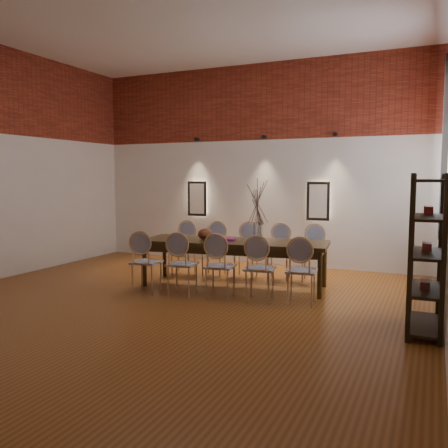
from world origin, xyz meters
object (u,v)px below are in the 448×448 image
at_px(chair_near_c, 220,266).
at_px(chair_near_e, 301,271).
at_px(dining_table, 234,264).
at_px(chair_near_d, 260,268).
at_px(chair_far_e, 314,254).
at_px(chair_far_c, 246,251).
at_px(chair_near_a, 147,262).
at_px(chair_far_a, 183,248).
at_px(book, 227,239).
at_px(shelving_rack, 426,254).
at_px(chair_far_b, 214,249).
at_px(vase, 257,232).
at_px(bowl, 205,234).
at_px(chair_far_d, 279,252).
at_px(chair_near_b, 182,264).

bearing_deg(chair_near_c, chair_near_e, -0.00).
xyz_separation_m(dining_table, chair_near_d, (0.68, -0.67, 0.09)).
relative_size(chair_near_d, chair_far_e, 1.00).
distance_m(chair_near_d, chair_far_c, 1.62).
height_order(chair_near_a, chair_far_a, same).
xyz_separation_m(book, shelving_rack, (2.96, -1.14, 0.14)).
relative_size(chair_far_b, chair_far_e, 1.00).
height_order(chair_far_e, vase, vase).
xyz_separation_m(chair_near_d, shelving_rack, (2.17, -0.49, 0.43)).
height_order(chair_near_a, chair_near_c, same).
distance_m(vase, bowl, 0.86).
distance_m(chair_far_d, bowl, 1.38).
bearing_deg(chair_near_e, chair_near_d, 180.00).
height_order(dining_table, chair_far_a, chair_far_a).
relative_size(chair_near_b, chair_far_b, 1.00).
relative_size(chair_far_a, chair_far_c, 1.00).
bearing_deg(vase, chair_near_b, -134.93).
relative_size(chair_near_e, bowl, 3.92).
relative_size(chair_far_a, chair_far_b, 1.00).
bearing_deg(chair_far_a, chair_far_d, -180.00).
relative_size(chair_far_b, shelving_rack, 0.52).
distance_m(chair_far_b, chair_far_c, 0.59).
height_order(dining_table, chair_far_d, chair_far_d).
bearing_deg(chair_near_e, chair_near_a, 180.00).
height_order(chair_far_b, shelving_rack, shelving_rack).
bearing_deg(chair_far_a, chair_near_c, 128.03).
relative_size(dining_table, chair_near_c, 3.13).
relative_size(chair_near_b, chair_near_e, 1.00).
relative_size(chair_far_c, vase, 3.13).
distance_m(chair_near_d, vase, 0.89).
height_order(chair_far_c, bowl, chair_far_c).
relative_size(bowl, book, 0.92).
bearing_deg(chair_far_a, dining_table, 147.41).
bearing_deg(chair_far_b, bowl, 98.15).
distance_m(chair_near_a, chair_far_a, 1.51).
bearing_deg(chair_near_d, dining_table, 128.03).
bearing_deg(dining_table, vase, 0.00).
height_order(dining_table, chair_near_e, chair_near_e).
height_order(chair_far_d, vase, vase).
height_order(chair_far_d, chair_far_e, same).
bearing_deg(bowl, chair_far_c, 66.65).
bearing_deg(dining_table, chair_near_d, -51.97).
bearing_deg(chair_far_a, chair_near_a, 90.00).
height_order(chair_near_c, bowl, chair_near_c).
bearing_deg(chair_near_e, chair_far_d, 111.36).
bearing_deg(chair_near_d, chair_far_c, 111.36).
height_order(chair_far_c, vase, vase).
height_order(chair_far_c, shelving_rack, shelving_rack).
relative_size(chair_far_c, chair_far_e, 1.00).
bearing_deg(chair_far_d, chair_far_a, 0.00).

